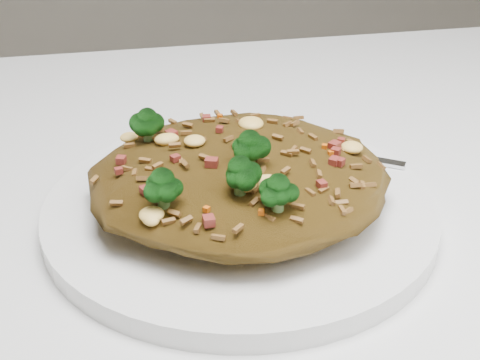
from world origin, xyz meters
name	(u,v)px	position (x,y,z in m)	size (l,w,h in m)	color
plate	(240,209)	(0.07, 0.03, 0.76)	(0.26, 0.26, 0.01)	white
fried_rice	(239,167)	(0.06, 0.03, 0.79)	(0.19, 0.18, 0.06)	brown
fork	(307,149)	(0.13, 0.09, 0.77)	(0.14, 0.10, 0.00)	silver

